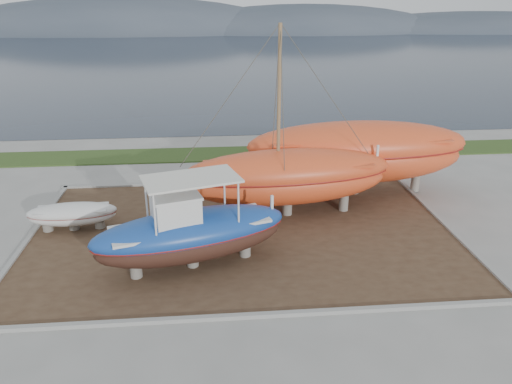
{
  "coord_description": "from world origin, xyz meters",
  "views": [
    {
      "loc": [
        -1.19,
        -15.5,
        9.78
      ],
      "look_at": [
        0.57,
        4.0,
        1.93
      ],
      "focal_mm": 35.0,
      "sensor_mm": 36.0,
      "label": 1
    }
  ],
  "objects_px": {
    "blue_caique": "(191,224)",
    "orange_sailboat": "(289,125)",
    "orange_bare_hull": "(357,159)",
    "white_dinghy": "(73,217)"
  },
  "relations": [
    {
      "from": "blue_caique",
      "to": "orange_sailboat",
      "type": "height_order",
      "value": "orange_sailboat"
    },
    {
      "from": "blue_caique",
      "to": "orange_sailboat",
      "type": "xyz_separation_m",
      "value": [
        4.3,
        4.4,
        2.51
      ]
    },
    {
      "from": "blue_caique",
      "to": "orange_bare_hull",
      "type": "relative_size",
      "value": 0.66
    },
    {
      "from": "blue_caique",
      "to": "orange_bare_hull",
      "type": "bearing_deg",
      "value": 22.81
    },
    {
      "from": "white_dinghy",
      "to": "orange_sailboat",
      "type": "distance_m",
      "value": 10.32
    },
    {
      "from": "orange_sailboat",
      "to": "white_dinghy",
      "type": "bearing_deg",
      "value": 179.11
    },
    {
      "from": "orange_sailboat",
      "to": "orange_bare_hull",
      "type": "xyz_separation_m",
      "value": [
        3.88,
        2.34,
        -2.45
      ]
    },
    {
      "from": "blue_caique",
      "to": "orange_bare_hull",
      "type": "distance_m",
      "value": 10.6
    },
    {
      "from": "blue_caique",
      "to": "white_dinghy",
      "type": "xyz_separation_m",
      "value": [
        -5.31,
        3.68,
        -1.21
      ]
    },
    {
      "from": "orange_sailboat",
      "to": "orange_bare_hull",
      "type": "relative_size",
      "value": 0.86
    }
  ]
}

